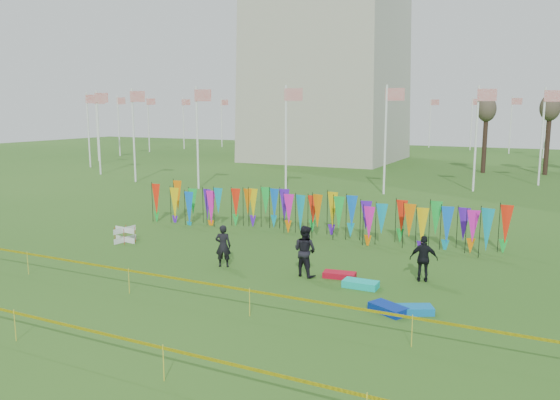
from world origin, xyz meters
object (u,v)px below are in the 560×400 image
at_px(box_kite, 125,235).
at_px(kite_bag_teal, 413,310).
at_px(kite_bag_red, 339,275).
at_px(kite_bag_turquoise, 361,284).
at_px(kite_bag_blue, 388,309).
at_px(person_left, 223,246).
at_px(person_right, 424,259).
at_px(person_mid, 305,251).

distance_m(box_kite, kite_bag_teal, 14.69).
bearing_deg(kite_bag_red, kite_bag_teal, -36.04).
height_order(kite_bag_turquoise, kite_bag_blue, same).
relative_size(person_left, kite_bag_turquoise, 1.40).
distance_m(person_right, kite_bag_blue, 3.72).
bearing_deg(person_mid, kite_bag_teal, 169.08).
bearing_deg(person_left, box_kite, -35.41).
xyz_separation_m(person_mid, kite_bag_teal, (4.58, -2.06, -0.86)).
bearing_deg(kite_bag_teal, box_kite, 167.81).
height_order(box_kite, person_right, person_right).
xyz_separation_m(person_left, kite_bag_teal, (8.01, -1.73, -0.74)).
xyz_separation_m(kite_bag_turquoise, kite_bag_red, (-1.06, 0.74, -0.01)).
xyz_separation_m(person_left, kite_bag_red, (4.71, 0.67, -0.75)).
relative_size(kite_bag_blue, kite_bag_red, 0.98).
relative_size(person_right, kite_bag_blue, 1.46).
xyz_separation_m(person_left, person_mid, (3.43, 0.33, 0.12)).
height_order(person_mid, kite_bag_blue, person_mid).
bearing_deg(kite_bag_teal, person_left, 167.81).
relative_size(box_kite, kite_bag_teal, 0.62).
xyz_separation_m(kite_bag_red, kite_bag_teal, (3.30, -2.40, 0.01)).
bearing_deg(kite_bag_red, person_mid, -164.86).
relative_size(box_kite, kite_bag_turquoise, 0.61).
height_order(box_kite, kite_bag_red, box_kite).
distance_m(person_left, person_right, 7.78).
xyz_separation_m(box_kite, person_right, (13.96, 0.25, 0.48)).
bearing_deg(kite_bag_red, kite_bag_turquoise, -34.67).
height_order(kite_bag_turquoise, kite_bag_red, kite_bag_turquoise).
bearing_deg(person_right, kite_bag_red, 4.83).
bearing_deg(person_left, person_right, 168.85).
relative_size(kite_bag_red, kite_bag_teal, 1.00).
relative_size(kite_bag_turquoise, kite_bag_blue, 1.05).
height_order(kite_bag_turquoise, kite_bag_teal, kite_bag_turquoise).
height_order(kite_bag_blue, kite_bag_red, kite_bag_blue).
bearing_deg(kite_bag_teal, kite_bag_blue, -158.63).
bearing_deg(kite_bag_blue, kite_bag_turquoise, 128.04).
xyz_separation_m(person_right, kite_bag_teal, (0.39, -3.36, -0.74)).
distance_m(kite_bag_turquoise, kite_bag_blue, 2.47).
bearing_deg(person_right, kite_bag_teal, 83.33).
bearing_deg(kite_bag_turquoise, kite_bag_red, 145.33).
bearing_deg(kite_bag_teal, person_mid, 155.81).
distance_m(box_kite, kite_bag_blue, 14.06).
distance_m(box_kite, person_right, 13.97).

